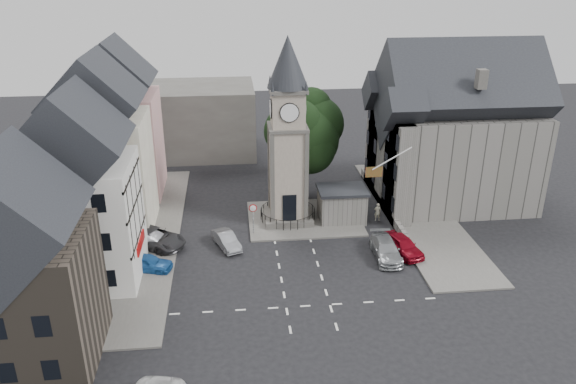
{
  "coord_description": "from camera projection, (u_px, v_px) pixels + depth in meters",
  "views": [
    {
      "loc": [
        -4.7,
        -37.33,
        22.15
      ],
      "look_at": [
        -0.29,
        5.0,
        4.02
      ],
      "focal_mm": 35.0,
      "sensor_mm": 36.0,
      "label": 1
    }
  ],
  "objects": [
    {
      "name": "pavement_west",
      "position": [
        144.0,
        236.0,
        47.55
      ],
      "size": [
        6.0,
        30.0,
        0.14
      ],
      "primitive_type": "cube",
      "color": "#595651",
      "rests_on": "ground"
    },
    {
      "name": "terrace_tudor",
      "position": [
        80.0,
        200.0,
        39.38
      ],
      "size": [
        8.1,
        7.6,
        12.0
      ],
      "color": "silver",
      "rests_on": "ground"
    },
    {
      "name": "terrace_pink",
      "position": [
        119.0,
        129.0,
        53.86
      ],
      "size": [
        8.1,
        7.6,
        12.8
      ],
      "color": "#D39D91",
      "rests_on": "ground"
    },
    {
      "name": "car_island_silver",
      "position": [
        226.0,
        240.0,
        45.72
      ],
      "size": [
        2.62,
        3.97,
        1.24
      ],
      "primitive_type": "imported",
      "rotation": [
        0.0,
        0.0,
        0.38
      ],
      "color": "gray",
      "rests_on": "ground"
    },
    {
      "name": "pavement_east",
      "position": [
        417.0,
        213.0,
        51.72
      ],
      "size": [
        6.0,
        26.0,
        0.14
      ],
      "primitive_type": "cube",
      "color": "#595651",
      "rests_on": "ground"
    },
    {
      "name": "building_sw_stone",
      "position": [
        17.0,
        280.0,
        31.33
      ],
      "size": [
        8.6,
        7.6,
        10.4
      ],
      "color": "#403830",
      "rests_on": "ground"
    },
    {
      "name": "car_west_grey",
      "position": [
        154.0,
        238.0,
        45.82
      ],
      "size": [
        5.98,
        5.27,
        1.54
      ],
      "primitive_type": "imported",
      "rotation": [
        0.0,
        0.0,
        0.95
      ],
      "color": "#303032",
      "rests_on": "ground"
    },
    {
      "name": "stone_shelter",
      "position": [
        342.0,
        204.0,
        50.0
      ],
      "size": [
        4.3,
        3.3,
        3.08
      ],
      "color": "slate",
      "rests_on": "ground"
    },
    {
      "name": "pedestrian",
      "position": [
        378.0,
        212.0,
        50.19
      ],
      "size": [
        0.63,
        0.42,
        1.69
      ],
      "primitive_type": "imported",
      "rotation": [
        0.0,
        0.0,
        3.11
      ],
      "color": "beige",
      "rests_on": "ground"
    },
    {
      "name": "car_west_blue",
      "position": [
        147.0,
        263.0,
        42.29
      ],
      "size": [
        4.17,
        2.52,
        1.33
      ],
      "primitive_type": "imported",
      "rotation": [
        0.0,
        0.0,
        1.31
      ],
      "color": "#1B5399",
      "rests_on": "ground"
    },
    {
      "name": "car_east_red",
      "position": [
        403.0,
        245.0,
        44.71
      ],
      "size": [
        2.96,
        4.61,
        1.46
      ],
      "primitive_type": "imported",
      "rotation": [
        0.0,
        0.0,
        0.31
      ],
      "color": "maroon",
      "rests_on": "ground"
    },
    {
      "name": "central_island",
      "position": [
        304.0,
        218.0,
        50.72
      ],
      "size": [
        10.0,
        8.0,
        0.16
      ],
      "primitive_type": "cube",
      "color": "#595651",
      "rests_on": "ground"
    },
    {
      "name": "clock_tower",
      "position": [
        288.0,
        134.0,
        47.41
      ],
      "size": [
        4.86,
        4.86,
        16.25
      ],
      "color": "#4C4944",
      "rests_on": "ground"
    },
    {
      "name": "warning_sign_post",
      "position": [
        253.0,
        213.0,
        47.16
      ],
      "size": [
        0.7,
        0.19,
        2.85
      ],
      "color": "black",
      "rests_on": "ground"
    },
    {
      "name": "backdrop_west",
      "position": [
        169.0,
        120.0,
        66.19
      ],
      "size": [
        20.0,
        10.0,
        8.0
      ],
      "primitive_type": "cube",
      "color": "#4C4944",
      "rests_on": "ground"
    },
    {
      "name": "east_boundary_wall",
      "position": [
        382.0,
        202.0,
        53.14
      ],
      "size": [
        0.4,
        16.0,
        0.9
      ],
      "primitive_type": "cube",
      "color": "slate",
      "rests_on": "ground"
    },
    {
      "name": "flagpole",
      "position": [
        392.0,
        159.0,
        44.96
      ],
      "size": [
        3.68,
        0.1,
        2.74
      ],
      "color": "white",
      "rests_on": "ground"
    },
    {
      "name": "road_markings",
      "position": [
        308.0,
        306.0,
        38.25
      ],
      "size": [
        20.0,
        8.0,
        0.01
      ],
      "primitive_type": "cube",
      "color": "silver",
      "rests_on": "ground"
    },
    {
      "name": "town_tree",
      "position": [
        303.0,
        129.0,
        52.64
      ],
      "size": [
        7.2,
        7.2,
        10.8
      ],
      "color": "black",
      "rests_on": "ground"
    },
    {
      "name": "ground",
      "position": [
        298.0,
        265.0,
        43.28
      ],
      "size": [
        120.0,
        120.0,
        0.0
      ],
      "primitive_type": "plane",
      "color": "black",
      "rests_on": "ground"
    },
    {
      "name": "terrace_cream",
      "position": [
        102.0,
        157.0,
        46.54
      ],
      "size": [
        8.1,
        7.6,
        12.8
      ],
      "color": "beige",
      "rests_on": "ground"
    },
    {
      "name": "east_building",
      "position": [
        450.0,
        138.0,
        52.38
      ],
      "size": [
        14.4,
        11.4,
        12.6
      ],
      "color": "slate",
      "rests_on": "ground"
    },
    {
      "name": "car_west_silver",
      "position": [
        152.0,
        241.0,
        45.44
      ],
      "size": [
        4.43,
        2.53,
        1.38
      ],
      "primitive_type": "imported",
      "rotation": [
        0.0,
        0.0,
        1.3
      ],
      "color": "#A5A7AD",
      "rests_on": "ground"
    },
    {
      "name": "car_island_east",
      "position": [
        386.0,
        249.0,
        44.14
      ],
      "size": [
        2.11,
        4.86,
        1.39
      ],
      "primitive_type": "imported",
      "rotation": [
        0.0,
        0.0,
        -0.03
      ],
      "color": "#95999C",
      "rests_on": "ground"
    }
  ]
}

